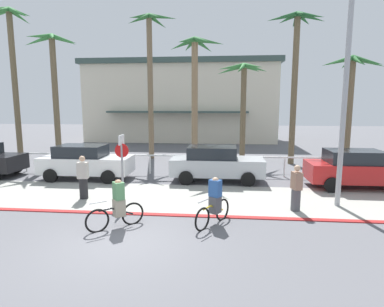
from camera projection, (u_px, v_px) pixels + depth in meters
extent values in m
plane|color=#5B5B60|center=(176.00, 169.00, 18.35)|extent=(80.00, 80.00, 0.00)
cube|color=#9E9E93|center=(154.00, 197.00, 12.65)|extent=(44.00, 4.00, 0.02)
cube|color=maroon|center=(142.00, 214.00, 10.68)|extent=(44.00, 0.24, 0.03)
cube|color=beige|center=(183.00, 104.00, 33.72)|extent=(18.73, 8.07, 7.50)
cube|color=#384C47|center=(183.00, 65.00, 33.11)|extent=(19.33, 8.67, 0.50)
cube|color=#384C47|center=(177.00, 112.00, 29.37)|extent=(13.11, 1.20, 0.16)
cylinder|color=white|center=(172.00, 156.00, 16.73)|extent=(21.01, 0.08, 0.08)
cylinder|color=white|center=(26.00, 162.00, 17.59)|extent=(0.08, 0.08, 1.00)
cylinder|color=white|center=(66.00, 163.00, 17.37)|extent=(0.08, 0.08, 1.00)
cylinder|color=white|center=(108.00, 164.00, 17.14)|extent=(0.08, 0.08, 1.00)
cylinder|color=white|center=(150.00, 165.00, 16.92)|extent=(0.08, 0.08, 1.00)
cylinder|color=white|center=(194.00, 165.00, 16.69)|extent=(0.08, 0.08, 1.00)
cylinder|color=white|center=(238.00, 166.00, 16.46)|extent=(0.08, 0.08, 1.00)
cylinder|color=white|center=(284.00, 167.00, 16.24)|extent=(0.08, 0.08, 1.00)
cylinder|color=white|center=(332.00, 168.00, 16.01)|extent=(0.08, 0.08, 1.00)
cylinder|color=white|center=(380.00, 169.00, 15.79)|extent=(0.08, 0.08, 1.00)
cylinder|color=gray|center=(123.00, 174.00, 11.83)|extent=(0.08, 0.08, 2.20)
cube|color=white|center=(121.00, 140.00, 11.63)|extent=(0.04, 0.56, 0.36)
cylinder|color=red|center=(122.00, 151.00, 11.69)|extent=(0.52, 0.03, 0.52)
cylinder|color=#9EA0A5|center=(344.00, 102.00, 11.01)|extent=(0.18, 0.18, 7.50)
cylinder|color=brown|center=(15.00, 87.00, 20.73)|extent=(0.36, 0.36, 9.62)
cone|color=#387F3D|center=(18.00, 13.00, 19.98)|extent=(1.32, 0.32, 0.78)
cone|color=#387F3D|center=(20.00, 13.00, 20.37)|extent=(1.22, 1.09, 0.57)
cone|color=#387F3D|center=(20.00, 17.00, 20.87)|extent=(0.63, 1.87, 0.82)
cone|color=#387F3D|center=(10.00, 14.00, 20.61)|extent=(0.96, 1.35, 0.64)
cone|color=#387F3D|center=(1.00, 14.00, 20.38)|extent=(1.72, 0.89, 0.66)
cone|color=#387F3D|center=(4.00, 9.00, 19.38)|extent=(0.56, 1.44, 0.69)
cone|color=#387F3D|center=(13.00, 10.00, 19.50)|extent=(1.43, 1.27, 0.74)
cylinder|color=brown|center=(56.00, 101.00, 19.83)|extent=(0.36, 0.36, 7.78)
cone|color=#387F3D|center=(64.00, 40.00, 19.20)|extent=(1.66, 0.32, 0.76)
cone|color=#387F3D|center=(65.00, 40.00, 19.95)|extent=(1.16, 1.68, 0.57)
cone|color=#387F3D|center=(52.00, 41.00, 19.94)|extent=(1.06, 1.52, 0.67)
cone|color=#387F3D|center=(38.00, 41.00, 19.37)|extent=(1.87, 0.32, 0.83)
cone|color=#387F3D|center=(39.00, 36.00, 18.62)|extent=(1.10, 1.59, 0.60)
cone|color=#387F3D|center=(52.00, 37.00, 18.58)|extent=(1.08, 1.55, 0.68)
cylinder|color=#756047|center=(150.00, 89.00, 21.24)|extent=(0.36, 0.36, 9.37)
cone|color=#2D6B33|center=(163.00, 17.00, 20.46)|extent=(1.86, 0.32, 0.57)
cone|color=#2D6B33|center=(158.00, 22.00, 21.09)|extent=(1.24, 1.44, 0.85)
cone|color=#2D6B33|center=(149.00, 20.00, 21.14)|extent=(0.60, 1.33, 0.62)
cone|color=#2D6B33|center=(138.00, 20.00, 21.01)|extent=(1.81, 1.09, 0.59)
cone|color=#2D6B33|center=(139.00, 17.00, 20.33)|extent=(1.36, 0.87, 0.57)
cone|color=#2D6B33|center=(144.00, 17.00, 19.96)|extent=(0.62, 1.44, 0.76)
cone|color=#2D6B33|center=(154.00, 16.00, 19.93)|extent=(1.25, 1.46, 0.72)
cylinder|color=#846B4C|center=(195.00, 105.00, 18.13)|extent=(0.36, 0.36, 7.25)
cone|color=#2D6B33|center=(209.00, 42.00, 17.53)|extent=(1.67, 0.32, 0.62)
cone|color=#2D6B33|center=(204.00, 46.00, 18.33)|extent=(1.21, 1.78, 0.76)
cone|color=#2D6B33|center=(190.00, 45.00, 18.23)|extent=(1.01, 1.42, 0.75)
cone|color=#2D6B33|center=(183.00, 44.00, 17.69)|extent=(1.47, 0.32, 0.83)
cone|color=#2D6B33|center=(187.00, 41.00, 17.01)|extent=(1.07, 1.52, 0.69)
cone|color=#2D6B33|center=(202.00, 40.00, 16.82)|extent=(1.19, 1.75, 0.73)
cylinder|color=brown|center=(243.00, 114.00, 20.52)|extent=(0.36, 0.36, 6.12)
cone|color=#387F3D|center=(255.00, 68.00, 20.01)|extent=(1.51, 0.32, 0.70)
cone|color=#387F3D|center=(252.00, 69.00, 20.71)|extent=(1.41, 1.65, 0.59)
cone|color=#387F3D|center=(241.00, 69.00, 20.83)|extent=(0.67, 1.63, 0.60)
cone|color=#387F3D|center=(230.00, 70.00, 20.57)|extent=(1.91, 1.14, 0.76)
cone|color=#387F3D|center=(231.00, 67.00, 19.77)|extent=(1.80, 1.09, 0.63)
cone|color=#387F3D|center=(242.00, 68.00, 19.21)|extent=(0.75, 1.98, 0.81)
cone|color=#387F3D|center=(253.00, 66.00, 19.41)|extent=(1.28, 1.49, 0.59)
cylinder|color=brown|center=(294.00, 91.00, 19.21)|extent=(0.36, 0.36, 8.92)
cone|color=#235B2D|center=(311.00, 18.00, 18.49)|extent=(1.65, 0.32, 0.77)
cone|color=#235B2D|center=(304.00, 19.00, 18.97)|extent=(1.22, 1.22, 0.73)
cone|color=#235B2D|center=(295.00, 21.00, 19.19)|extent=(0.32, 1.39, 0.78)
cone|color=#235B2D|center=(288.00, 19.00, 19.06)|extent=(1.21, 1.21, 0.62)
cone|color=#235B2D|center=(282.00, 17.00, 18.64)|extent=(1.85, 0.32, 0.68)
cone|color=#235B2D|center=(289.00, 15.00, 18.02)|extent=(1.52, 1.52, 0.76)
cone|color=#235B2D|center=(301.00, 13.00, 17.81)|extent=(0.32, 1.59, 0.68)
cone|color=#235B2D|center=(311.00, 15.00, 17.93)|extent=(1.49, 1.49, 0.83)
cylinder|color=brown|center=(349.00, 114.00, 18.13)|extent=(0.36, 0.36, 6.25)
cone|color=#2D6B33|center=(369.00, 62.00, 17.61)|extent=(1.84, 0.32, 0.82)
cone|color=#2D6B33|center=(360.00, 62.00, 18.21)|extent=(1.46, 1.46, 0.59)
cone|color=#2D6B33|center=(347.00, 63.00, 18.54)|extent=(0.32, 1.80, 0.72)
cone|color=#2D6B33|center=(337.00, 62.00, 18.38)|extent=(1.56, 1.56, 0.59)
cone|color=#2D6B33|center=(340.00, 61.00, 17.76)|extent=(1.46, 0.32, 0.69)
cone|color=#2D6B33|center=(346.00, 59.00, 17.14)|extent=(1.48, 1.48, 0.62)
cone|color=#2D6B33|center=(357.00, 61.00, 17.08)|extent=(0.32, 1.37, 0.78)
cone|color=#2D6B33|center=(368.00, 61.00, 17.09)|extent=(1.43, 1.43, 0.83)
cylinder|color=black|center=(16.00, 167.00, 17.13)|extent=(0.66, 0.22, 0.66)
cube|color=white|center=(87.00, 164.00, 15.69)|extent=(4.40, 1.80, 0.80)
cube|color=#1E2328|center=(81.00, 151.00, 15.61)|extent=(2.29, 1.58, 0.56)
cylinder|color=black|center=(121.00, 169.00, 16.50)|extent=(0.66, 0.22, 0.66)
cylinder|color=black|center=(108.00, 177.00, 14.73)|extent=(0.66, 0.22, 0.66)
cylinder|color=black|center=(69.00, 168.00, 16.78)|extent=(0.66, 0.22, 0.66)
cylinder|color=black|center=(51.00, 176.00, 15.00)|extent=(0.66, 0.22, 0.66)
cube|color=#B2B7BC|center=(217.00, 166.00, 15.23)|extent=(4.40, 1.80, 0.80)
cube|color=#1E2328|center=(212.00, 152.00, 15.15)|extent=(2.29, 1.58, 0.56)
cylinder|color=black|center=(245.00, 171.00, 16.04)|extent=(0.66, 0.22, 0.66)
cylinder|color=black|center=(248.00, 179.00, 14.27)|extent=(0.66, 0.22, 0.66)
cylinder|color=black|center=(190.00, 170.00, 16.31)|extent=(0.66, 0.22, 0.66)
cylinder|color=black|center=(186.00, 178.00, 14.54)|extent=(0.66, 0.22, 0.66)
cube|color=red|center=(359.00, 172.00, 13.95)|extent=(4.40, 1.80, 0.80)
cube|color=#1E2328|center=(354.00, 157.00, 13.88)|extent=(2.29, 1.58, 0.56)
cylinder|color=black|center=(382.00, 177.00, 14.76)|extent=(0.66, 0.22, 0.66)
cylinder|color=black|center=(319.00, 176.00, 15.04)|extent=(0.66, 0.22, 0.66)
cylinder|color=black|center=(332.00, 185.00, 13.27)|extent=(0.66, 0.22, 0.66)
torus|color=black|center=(97.00, 221.00, 9.16)|extent=(0.59, 0.50, 0.72)
torus|color=black|center=(133.00, 214.00, 9.76)|extent=(0.59, 0.50, 0.72)
cylinder|color=black|center=(122.00, 211.00, 9.55)|extent=(0.56, 0.48, 0.35)
cylinder|color=black|center=(105.00, 210.00, 9.24)|extent=(0.33, 0.28, 0.07)
cylinder|color=black|center=(119.00, 209.00, 9.49)|extent=(0.05, 0.05, 0.44)
cylinder|color=silver|center=(98.00, 202.00, 9.10)|extent=(0.41, 0.35, 0.04)
cube|color=gray|center=(119.00, 208.00, 9.48)|extent=(0.43, 0.42, 0.52)
cube|color=#4C7F51|center=(118.00, 191.00, 9.40)|extent=(0.42, 0.43, 0.52)
sphere|color=#9E7556|center=(118.00, 183.00, 9.37)|extent=(0.22, 0.22, 0.22)
torus|color=black|center=(202.00, 219.00, 9.28)|extent=(0.43, 0.64, 0.72)
torus|color=black|center=(222.00, 210.00, 10.14)|extent=(0.43, 0.64, 0.72)
cylinder|color=gold|center=(217.00, 208.00, 9.86)|extent=(0.41, 0.61, 0.35)
cylinder|color=gold|center=(207.00, 208.00, 9.43)|extent=(0.25, 0.35, 0.07)
cylinder|color=gold|center=(215.00, 206.00, 9.77)|extent=(0.05, 0.05, 0.44)
cylinder|color=silver|center=(203.00, 201.00, 9.24)|extent=(0.30, 0.44, 0.04)
cube|color=#4C4C51|center=(215.00, 205.00, 9.77)|extent=(0.41, 0.42, 0.52)
cube|color=#2D5699|center=(215.00, 188.00, 9.69)|extent=(0.43, 0.40, 0.52)
sphere|color=#D6A884|center=(215.00, 181.00, 9.65)|extent=(0.22, 0.22, 0.22)
cylinder|color=#4C4C51|center=(296.00, 200.00, 10.97)|extent=(0.39, 0.39, 0.78)
cube|color=#93705B|center=(297.00, 181.00, 10.87)|extent=(0.35, 0.45, 0.60)
sphere|color=#D6A884|center=(297.00, 168.00, 10.80)|extent=(0.21, 0.21, 0.21)
cylinder|color=#232326|center=(84.00, 189.00, 12.38)|extent=(0.36, 0.36, 0.82)
cube|color=#B7B2A8|center=(83.00, 170.00, 12.27)|extent=(0.43, 0.31, 0.63)
sphere|color=#D6A884|center=(82.00, 159.00, 12.20)|extent=(0.23, 0.23, 0.23)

